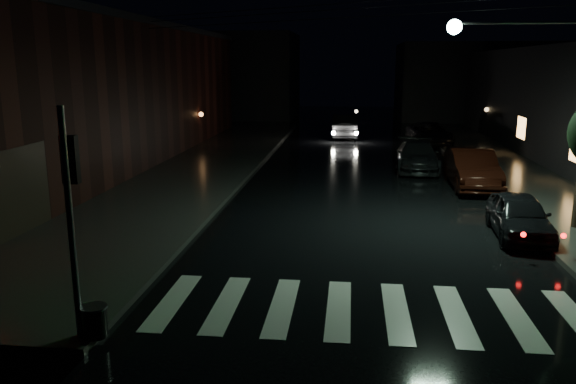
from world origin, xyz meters
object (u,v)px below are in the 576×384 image
(parked_car_a, at_px, (519,216))
(parked_car_d, at_px, (429,133))
(parked_car_b, at_px, (472,169))
(parked_car_c, at_px, (417,156))
(oncoming_car, at_px, (345,126))

(parked_car_a, height_order, parked_car_d, parked_car_d)
(parked_car_d, bearing_deg, parked_car_a, -94.79)
(parked_car_a, relative_size, parked_car_b, 0.77)
(parked_car_c, distance_m, oncoming_car, 12.74)
(parked_car_a, distance_m, oncoming_car, 23.67)
(parked_car_b, relative_size, parked_car_c, 1.01)
(parked_car_b, bearing_deg, parked_car_a, -88.98)
(parked_car_a, bearing_deg, parked_car_c, 102.93)
(parked_car_c, bearing_deg, parked_car_d, 81.87)
(parked_car_a, bearing_deg, parked_car_d, 93.49)
(parked_car_b, bearing_deg, oncoming_car, 109.70)
(parked_car_c, height_order, parked_car_d, parked_car_d)
(parked_car_c, bearing_deg, parked_car_a, -77.79)
(parked_car_d, xyz_separation_m, oncoming_car, (-5.45, 2.86, 0.10))
(parked_car_b, xyz_separation_m, oncoming_car, (-5.45, 16.13, 0.01))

